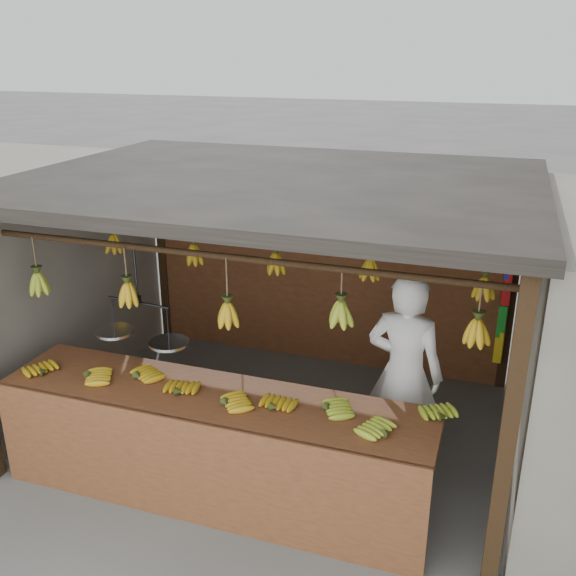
% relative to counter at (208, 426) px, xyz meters
% --- Properties ---
extents(ground, '(80.00, 80.00, 0.00)m').
position_rel_counter_xyz_m(ground, '(0.12, 1.23, -0.71)').
color(ground, '#5B5B57').
extents(stall, '(4.30, 3.30, 2.40)m').
position_rel_counter_xyz_m(stall, '(0.12, 1.56, 1.26)').
color(stall, black).
rests_on(stall, ground).
extents(counter, '(3.57, 0.78, 0.96)m').
position_rel_counter_xyz_m(counter, '(0.00, 0.00, 0.00)').
color(counter, brown).
rests_on(counter, ground).
extents(hanging_bananas, '(3.65, 2.24, 0.40)m').
position_rel_counter_xyz_m(hanging_bananas, '(0.13, 1.24, 0.92)').
color(hanging_bananas, '#92A523').
rests_on(hanging_bananas, ground).
extents(balance_scale, '(0.83, 0.35, 0.76)m').
position_rel_counter_xyz_m(balance_scale, '(-0.67, 0.23, 0.57)').
color(balance_scale, black).
rests_on(balance_scale, ground).
extents(vendor, '(0.70, 0.51, 1.77)m').
position_rel_counter_xyz_m(vendor, '(1.32, 0.98, 0.17)').
color(vendor, white).
rests_on(vendor, ground).
extents(bag_bundles, '(0.08, 0.26, 1.24)m').
position_rel_counter_xyz_m(bag_bundles, '(2.06, 2.58, 0.30)').
color(bag_bundles, '#1426BF').
rests_on(bag_bundles, ground).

